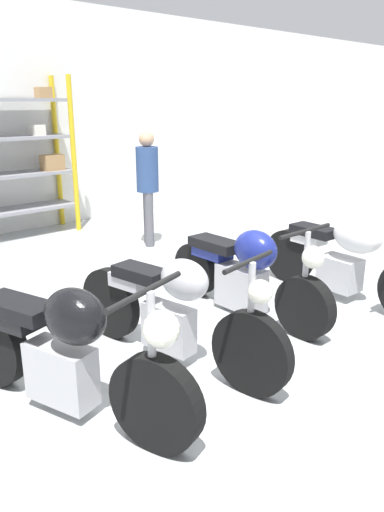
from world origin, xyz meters
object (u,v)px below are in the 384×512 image
Objects in this scene: motorcycle_black at (66,351)px; motorcycle_blue at (245,272)px; person_near_rack at (148,180)px; motorcycle_silver at (174,310)px; motorcycle_white at (347,259)px.

motorcycle_black is 2.17m from motorcycle_blue.
motorcycle_blue is 1.23× the size of person_near_rack.
motorcycle_black is at bearing -95.65° from motorcycle_silver.
motorcycle_black is 0.96× the size of motorcycle_silver.
motorcycle_white reaches higher than motorcycle_blue.
person_near_rack reaches higher than motorcycle_blue.
motorcycle_silver is at bearing 76.34° from motorcycle_black.
motorcycle_white is 1.29× the size of person_near_rack.
motorcycle_black is 0.96× the size of motorcycle_white.
motorcycle_blue is at bearing 94.35° from motorcycle_silver.
motorcycle_blue is at bearing -110.90° from motorcycle_white.
motorcycle_white reaches higher than motorcycle_silver.
motorcycle_silver is 1.00× the size of motorcycle_white.
motorcycle_blue is at bearing 103.26° from person_near_rack.
person_near_rack reaches higher than motorcycle_silver.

